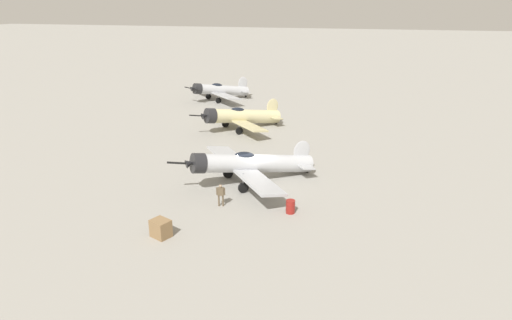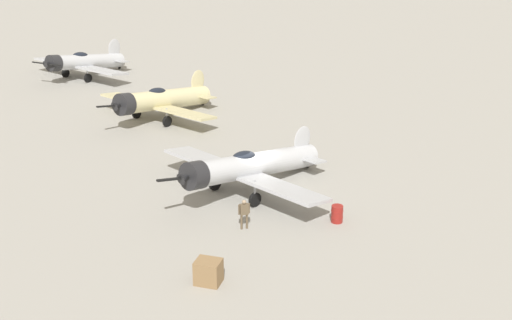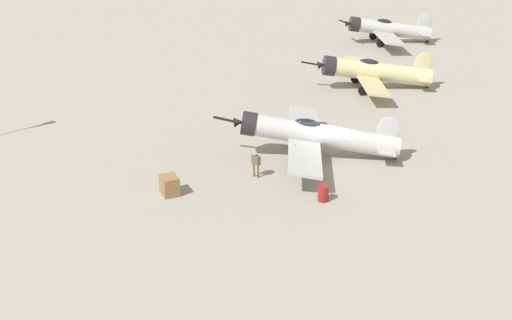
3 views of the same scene
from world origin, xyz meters
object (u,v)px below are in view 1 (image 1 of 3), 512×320
object	(u,v)px
airplane_far_line	(219,90)
ground_crew_mechanic	(221,193)
airplane_foreground	(250,164)
equipment_crate	(161,228)
airplane_mid_apron	(241,116)
fuel_drum	(290,207)

from	to	relation	value
airplane_far_line	ground_crew_mechanic	world-z (taller)	airplane_far_line
airplane_foreground	equipment_crate	size ratio (longest dim) A/B	7.34
airplane_far_line	airplane_foreground	bearing A→B (deg)	67.24
airplane_mid_apron	equipment_crate	xyz separation A→B (m)	(-1.94, 24.01, -0.92)
airplane_mid_apron	ground_crew_mechanic	world-z (taller)	airplane_mid_apron
ground_crew_mechanic	fuel_drum	size ratio (longest dim) A/B	1.74
airplane_far_line	ground_crew_mechanic	bearing A→B (deg)	62.98
ground_crew_mechanic	airplane_far_line	bearing A→B (deg)	7.41
fuel_drum	airplane_far_line	bearing A→B (deg)	-63.79
airplane_foreground	fuel_drum	distance (m)	6.09
equipment_crate	fuel_drum	xyz separation A→B (m)	(-7.00, -5.08, -0.09)
airplane_foreground	fuel_drum	size ratio (longest dim) A/B	11.04
airplane_far_line	fuel_drum	size ratio (longest dim) A/B	10.09
airplane_mid_apron	fuel_drum	size ratio (longest dim) A/B	9.94
airplane_mid_apron	equipment_crate	size ratio (longest dim) A/B	6.61
airplane_far_line	equipment_crate	size ratio (longest dim) A/B	6.71
equipment_crate	airplane_mid_apron	bearing A→B (deg)	-85.38
ground_crew_mechanic	equipment_crate	size ratio (longest dim) A/B	1.16
equipment_crate	fuel_drum	bearing A→B (deg)	-144.04
airplane_foreground	equipment_crate	world-z (taller)	airplane_foreground
airplane_far_line	equipment_crate	world-z (taller)	airplane_far_line
airplane_far_line	equipment_crate	bearing A→B (deg)	57.60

